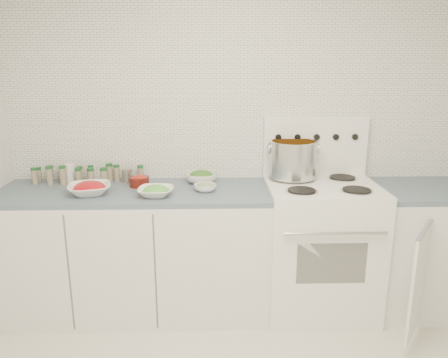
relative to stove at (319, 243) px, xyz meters
The scene contains 13 objects.
room_walls 1.66m from the stove, 112.04° to the right, with size 3.54×3.04×2.52m.
counter_left 1.31m from the stove, behind, with size 1.85×0.62×0.90m.
stove is the anchor object (origin of this frame).
counter_right 0.82m from the stove, ahead, with size 0.89×0.95×0.90m.
stock_pot 0.64m from the stove, 138.75° to the left, with size 0.36×0.34×0.26m.
bowl_tomato 1.63m from the stove, behind, with size 0.33×0.33×0.09m.
bowl_snowpea 1.22m from the stove, behind, with size 0.25×0.25×0.08m.
bowl_broccoli 0.97m from the stove, 167.72° to the left, with size 0.26×0.26×0.10m.
bowl_zucchini 0.92m from the stove, behind, with size 0.20×0.20×0.06m.
bowl_pepper 1.35m from the stove, behind, with size 0.14×0.14×0.08m.
salt_canister 1.86m from the stove, behind, with size 0.07×0.07×0.14m, color white.
tin_can 1.47m from the stove, behind, with size 0.07×0.07×0.10m, color gray.
spice_cluster 1.78m from the stove, behind, with size 0.78×0.15×0.14m.
Camera 1 is at (-0.28, -1.68, 1.74)m, focal length 35.00 mm.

